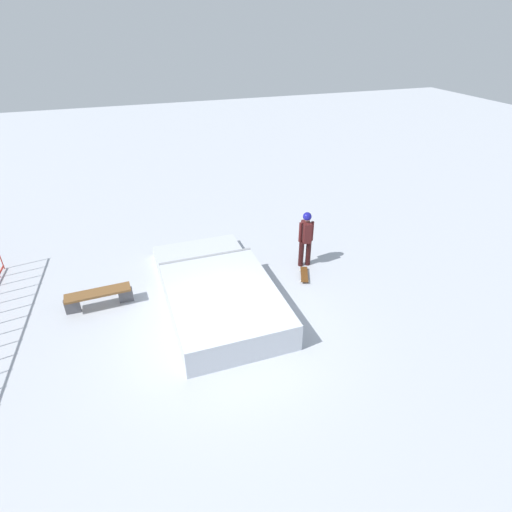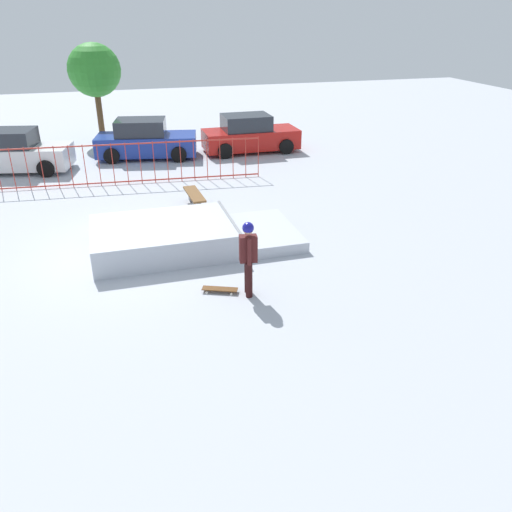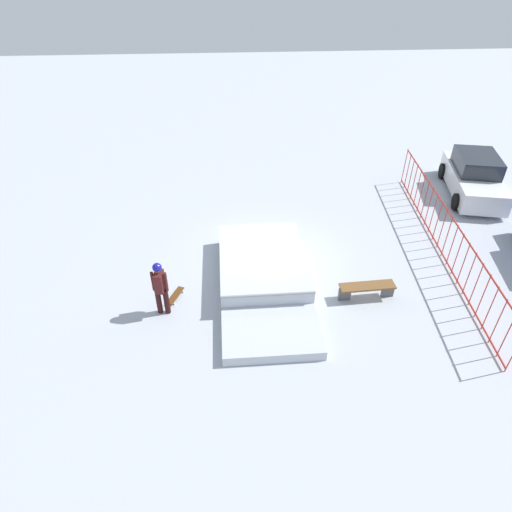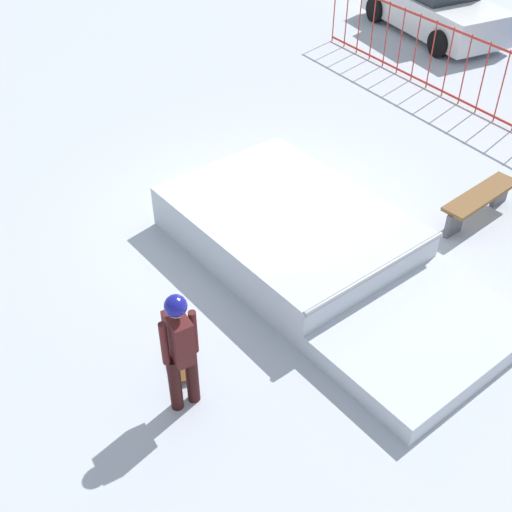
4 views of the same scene
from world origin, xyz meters
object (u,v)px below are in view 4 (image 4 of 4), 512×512
(skater, at_px, (180,345))
(parked_car_white, at_px, (434,4))
(park_bench, at_px, (480,200))
(skateboard, at_px, (177,358))
(skate_ramp, at_px, (309,246))

(skater, relative_size, parked_car_white, 0.40)
(park_bench, bearing_deg, skateboard, -93.96)
(skateboard, relative_size, park_bench, 0.49)
(skate_ramp, xyz_separation_m, park_bench, (0.85, 2.93, 0.04))
(parked_car_white, bearing_deg, skateboard, -52.03)
(skater, bearing_deg, park_bench, -80.42)
(skater, height_order, skateboard, skater)
(skate_ramp, relative_size, park_bench, 3.27)
(skater, xyz_separation_m, park_bench, (-0.21, 5.82, -0.65))
(park_bench, bearing_deg, parked_car_white, 135.32)
(parked_car_white, bearing_deg, skate_ramp, -47.91)
(skate_ramp, bearing_deg, park_bench, 73.13)
(park_bench, bearing_deg, skate_ramp, -106.26)
(skateboard, bearing_deg, skater, 178.71)
(skate_ramp, height_order, skateboard, skate_ramp)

